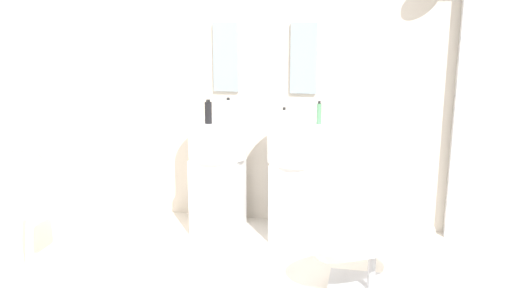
# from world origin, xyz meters

# --- Properties ---
(rear_partition) EXTENTS (4.80, 0.10, 2.60)m
(rear_partition) POSITION_xyz_m (0.00, 1.65, 1.30)
(rear_partition) COLOR beige
(rear_partition) RESTS_ON ground_plane
(pedestal_sink_left) EXTENTS (0.49, 0.49, 1.07)m
(pedestal_sink_left) POSITION_xyz_m (-0.34, 1.28, 0.53)
(pedestal_sink_left) COLOR white
(pedestal_sink_left) RESTS_ON ground_plane
(pedestal_sink_right) EXTENTS (0.49, 0.49, 1.07)m
(pedestal_sink_right) POSITION_xyz_m (0.34, 1.28, 0.53)
(pedestal_sink_right) COLOR white
(pedestal_sink_right) RESTS_ON ground_plane
(vanity_mirror_left) EXTENTS (0.22, 0.03, 0.59)m
(vanity_mirror_left) POSITION_xyz_m (-0.34, 1.58, 1.46)
(vanity_mirror_left) COLOR #8C9EA8
(vanity_mirror_right) EXTENTS (0.22, 0.03, 0.59)m
(vanity_mirror_right) POSITION_xyz_m (0.34, 1.58, 1.46)
(vanity_mirror_right) COLOR #8C9EA8
(shower_column) EXTENTS (0.49, 0.24, 2.05)m
(shower_column) POSITION_xyz_m (1.61, 1.53, 1.08)
(shower_column) COLOR #B7BABF
(shower_column) RESTS_ON ground_plane
(lounge_chair) EXTENTS (1.10, 1.10, 0.65)m
(lounge_chair) POSITION_xyz_m (0.96, 0.35, 0.35)
(lounge_chair) COLOR #B7BABF
(lounge_chair) RESTS_ON ground_plane
(towel_rack) EXTENTS (0.37, 0.22, 0.95)m
(towel_rack) POSITION_xyz_m (-1.37, 0.23, 0.63)
(towel_rack) COLOR #B7BABF
(towel_rack) RESTS_ON ground_plane
(soap_bottle_clear) EXTENTS (0.05, 0.05, 0.17)m
(soap_bottle_clear) POSITION_xyz_m (-0.27, 1.38, 1.05)
(soap_bottle_clear) COLOR silver
(soap_bottle_clear) RESTS_ON pedestal_sink_left
(soap_bottle_green) EXTENTS (0.04, 0.04, 0.19)m
(soap_bottle_green) POSITION_xyz_m (0.51, 1.27, 1.05)
(soap_bottle_green) COLOR #59996B
(soap_bottle_green) RESTS_ON pedestal_sink_right
(soap_bottle_black) EXTENTS (0.06, 0.06, 0.19)m
(soap_bottle_black) POSITION_xyz_m (-0.36, 1.11, 1.06)
(soap_bottle_black) COLOR black
(soap_bottle_black) RESTS_ON pedestal_sink_left
(soap_bottle_white) EXTENTS (0.04, 0.04, 0.14)m
(soap_bottle_white) POSITION_xyz_m (0.24, 1.16, 1.03)
(soap_bottle_white) COLOR white
(soap_bottle_white) RESTS_ON pedestal_sink_right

